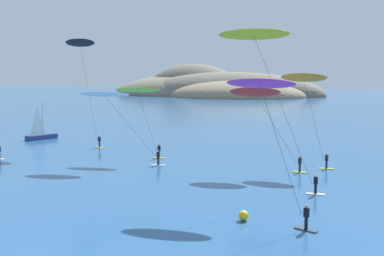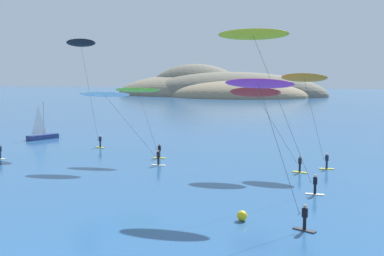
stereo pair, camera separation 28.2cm
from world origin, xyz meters
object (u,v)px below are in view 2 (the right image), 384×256
Objects in this scene: kitesurfer_white at (108,99)px; marker_buoy at (242,216)px; kitesurfer_yellow at (258,46)px; kitesurfer_orange at (306,84)px; kitesurfer_magenta at (262,95)px; kitesurfer_lime at (140,95)px; kitesurfer_black at (82,51)px; kitesurfer_red at (258,97)px; sailboat_near at (44,135)px.

kitesurfer_white is 13.68× the size of marker_buoy.
kitesurfer_yellow reaches higher than kitesurfer_orange.
kitesurfer_magenta is 20.56m from kitesurfer_orange.
kitesurfer_orange is (2.42, 20.42, 0.25)m from kitesurfer_magenta.
kitesurfer_yellow is at bearing -108.00° from kitesurfer_orange.
kitesurfer_lime is at bearing 68.06° from kitesurfer_white.
kitesurfer_black is 30.51m from kitesurfer_orange.
kitesurfer_orange is (18.90, -1.30, 1.47)m from kitesurfer_lime.
kitesurfer_yellow is 14.65m from marker_buoy.
kitesurfer_orange is (4.63, 2.85, 1.29)m from kitesurfer_red.
kitesurfer_red is (16.15, 0.53, 0.35)m from kitesurfer_white.
kitesurfer_magenta is at bearing -42.84° from kitesurfer_white.
kitesurfer_orange is at bearing 79.68° from marker_buoy.
kitesurfer_red reaches higher than sailboat_near.
kitesurfer_white is at bearing 154.32° from kitesurfer_yellow.
kitesurfer_yellow reaches higher than kitesurfer_red.
kitesurfer_lime is at bearing -30.73° from sailboat_near.
kitesurfer_white is at bearing 137.16° from kitesurfer_magenta.
kitesurfer_white is at bearing -111.94° from kitesurfer_lime.
kitesurfer_black reaches higher than kitesurfer_red.
marker_buoy is (-3.67, -20.17, -8.48)m from kitesurfer_orange.
sailboat_near is at bearing 144.81° from kitesurfer_yellow.
sailboat_near is 0.68× the size of kitesurfer_lime.
kitesurfer_black is at bearing 127.71° from kitesurfer_white.
kitesurfer_magenta is at bearing -46.21° from kitesurfer_black.
sailboat_near is 0.59× the size of kitesurfer_magenta.
sailboat_near is at bearing 154.95° from kitesurfer_red.
kitesurfer_magenta is at bearing -82.81° from kitesurfer_red.
kitesurfer_black reaches higher than kitesurfer_yellow.
sailboat_near is 38.23m from kitesurfer_red.
kitesurfer_red is at bearing -22.98° from kitesurfer_black.
sailboat_near is 0.60× the size of kitesurfer_white.
marker_buoy is at bearing -43.50° from sailboat_near.
marker_buoy is at bearing -86.83° from kitesurfer_red.
kitesurfer_red is 12.34× the size of marker_buoy.
marker_buoy is at bearing 168.87° from kitesurfer_magenta.
kitesurfer_lime is 0.83× the size of kitesurfer_orange.
kitesurfer_magenta reaches higher than kitesurfer_lime.
marker_buoy is at bearing -100.32° from kitesurfer_orange.
kitesurfer_black is (-26.85, 28.01, 4.32)m from kitesurfer_magenta.
kitesurfer_yellow reaches higher than marker_buoy.
kitesurfer_orange reaches higher than sailboat_near.
kitesurfer_red is 18.77m from marker_buoy.
kitesurfer_red is 17.73m from kitesurfer_magenta.
kitesurfer_red is 1.03× the size of kitesurfer_lime.
sailboat_near is 0.66× the size of kitesurfer_red.
kitesurfer_orange is at bearing 72.00° from kitesurfer_yellow.
marker_buoy is (0.09, -8.60, -11.86)m from kitesurfer_yellow.
sailboat_near is 23.99m from kitesurfer_lime.
sailboat_near is 0.39× the size of kitesurfer_black.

